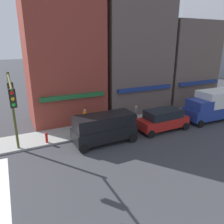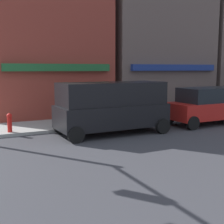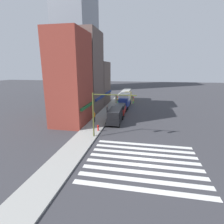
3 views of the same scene
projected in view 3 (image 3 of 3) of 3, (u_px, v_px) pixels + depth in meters
name	position (u px, v px, depth m)	size (l,w,h in m)	color
ground_plane	(143.00, 162.00, 16.76)	(200.00, 200.00, 0.00)	#38383D
sidewalk_left	(70.00, 154.00, 18.10)	(120.00, 3.00, 0.15)	#9E9E99
crosswalk_stripes	(143.00, 162.00, 16.76)	(8.57, 10.80, 0.01)	silver
storefront_row	(86.00, 78.00, 33.62)	(22.62, 5.30, 15.59)	maroon
tower_distant	(77.00, 27.00, 69.89)	(21.87, 12.24, 49.51)	gray
traffic_signal	(109.00, 106.00, 21.34)	(0.32, 5.45, 5.83)	#474C1E
van_black	(115.00, 116.00, 28.15)	(5.04, 2.22, 2.34)	black
suv_red	(120.00, 109.00, 33.75)	(4.73, 2.12, 1.94)	#B21E19
box_truck_blue	(124.00, 100.00, 39.77)	(6.26, 2.42, 3.04)	navy
van_yellow	(127.00, 97.00, 46.31)	(5.01, 2.22, 2.34)	yellow
pedestrian_orange_vest	(94.00, 117.00, 28.40)	(0.32, 0.32, 1.77)	#23232D
pedestrian_grey_coat	(107.00, 110.00, 32.78)	(0.32, 0.32, 1.77)	#23232D
fire_hydrant	(98.00, 127.00, 24.61)	(0.24, 0.24, 0.84)	red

